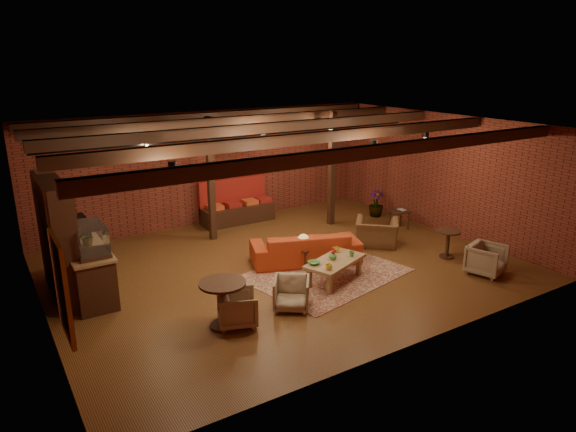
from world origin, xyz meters
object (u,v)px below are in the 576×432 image
armchair_b (291,292)px  plant_tall (378,178)px  round_table_right (448,239)px  armchair_right (377,228)px  coffee_table (334,263)px  side_table_book (400,212)px  round_table_left (223,297)px  side_table_lamp (303,242)px  sofa (306,247)px  armchair_a (238,306)px  armchair_far (487,258)px

armchair_b → plant_tall: bearing=70.5°
round_table_right → armchair_right: bearing=119.9°
coffee_table → armchair_right: (2.27, 1.22, 0.02)m
armchair_right → side_table_book: armchair_right is taller
coffee_table → round_table_left: size_ratio=1.85×
round_table_left → side_table_book: (6.52, 2.42, -0.10)m
side_table_lamp → round_table_right: size_ratio=1.18×
coffee_table → round_table_left: bearing=-169.7°
round_table_left → armchair_right: (5.09, 1.73, -0.13)m
round_table_left → side_table_book: 6.96m
sofa → coffee_table: size_ratio=1.58×
round_table_left → armchair_b: 1.41m
plant_tall → armchair_b: bearing=-145.4°
sofa → armchair_a: (-2.67, -1.81, -0.02)m
armchair_far → armchair_b: bearing=151.8°
armchair_right → coffee_table: bearing=70.7°
armchair_b → armchair_far: armchair_far is taller
sofa → side_table_book: sofa is taller
round_table_left → round_table_right: round_table_left is taller
coffee_table → armchair_b: size_ratio=2.34×
armchair_a → sofa: bearing=-34.9°
armchair_a → armchair_right: size_ratio=0.66×
armchair_a → armchair_far: (5.66, -0.88, 0.03)m
armchair_a → armchair_far: armchair_far is taller
round_table_right → armchair_far: armchair_far is taller
armchair_right → plant_tall: plant_tall is taller
armchair_a → side_table_book: (6.27, 2.48, 0.13)m
armchair_a → armchair_right: armchair_right is taller
armchair_right → sofa: bearing=41.6°
armchair_right → armchair_far: size_ratio=1.40×
round_table_right → armchair_far: (-0.05, -1.13, -0.08)m
plant_tall → armchair_a: bearing=-150.3°
round_table_right → side_table_lamp: bearing=158.1°
side_table_lamp → round_table_right: (3.26, -1.31, -0.16)m
side_table_lamp → armchair_far: bearing=-37.2°
side_table_lamp → round_table_left: size_ratio=0.93×
armchair_b → plant_tall: 6.56m
side_table_lamp → round_table_left: bearing=-150.7°
armchair_far → plant_tall: 4.72m
round_table_right → plant_tall: 3.61m
sofa → armchair_far: armchair_far is taller
armchair_a → round_table_right: 5.72m
coffee_table → armchair_b: coffee_table is taller
sofa → armchair_right: (2.16, -0.03, 0.09)m
armchair_far → side_table_lamp: bearing=125.6°
side_table_lamp → round_table_left: (-2.70, -1.51, -0.03)m
side_table_lamp → armchair_a: (-2.45, -1.57, -0.26)m
armchair_right → round_table_right: 1.76m
side_table_lamp → armchair_a: side_table_lamp is taller
armchair_b → round_table_right: 4.58m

